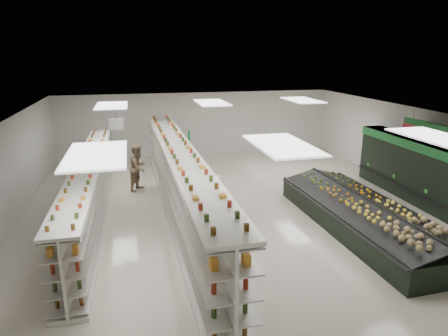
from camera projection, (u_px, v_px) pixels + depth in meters
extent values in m
plane|color=beige|center=(236.00, 210.00, 13.57)|extent=(16.00, 16.00, 0.00)
cube|color=white|center=(237.00, 116.00, 12.67)|extent=(14.00, 16.00, 0.02)
cube|color=white|center=(197.00, 124.00, 20.60)|extent=(14.00, 0.02, 3.20)
cube|color=white|center=(380.00, 314.00, 5.64)|extent=(14.00, 0.02, 3.20)
cube|color=white|center=(4.00, 179.00, 11.61)|extent=(0.02, 16.00, 3.20)
cube|color=white|center=(421.00, 153.00, 14.63)|extent=(0.02, 16.00, 3.20)
cube|color=black|center=(438.00, 179.00, 13.27)|extent=(0.80, 8.00, 2.20)
cube|color=#1B682B|center=(442.00, 151.00, 13.00)|extent=(0.85, 8.00, 0.30)
cube|color=black|center=(429.00, 195.00, 13.37)|extent=(0.55, 7.80, 0.15)
cube|color=beige|center=(435.00, 172.00, 13.17)|extent=(0.45, 7.70, 0.03)
cube|color=beige|center=(436.00, 163.00, 13.09)|extent=(0.45, 7.70, 0.03)
cube|color=white|center=(112.00, 151.00, 10.11)|extent=(0.50, 0.06, 0.40)
cube|color=#AB131E|center=(112.00, 151.00, 10.11)|extent=(0.52, 0.02, 0.12)
cylinder|color=black|center=(111.00, 140.00, 10.02)|extent=(0.01, 0.01, 0.50)
cube|color=white|center=(116.00, 124.00, 13.85)|extent=(0.50, 0.06, 0.40)
cube|color=#AB131E|center=(116.00, 124.00, 13.85)|extent=(0.52, 0.02, 0.12)
cylinder|color=black|center=(116.00, 116.00, 13.77)|extent=(0.01, 0.01, 0.50)
cube|color=#1B682B|center=(437.00, 134.00, 12.77)|extent=(0.10, 3.20, 0.60)
cube|color=#AB131E|center=(435.00, 134.00, 12.76)|extent=(0.03, 3.20, 0.18)
cylinder|color=black|center=(414.00, 116.00, 13.79)|extent=(0.01, 0.01, 0.50)
cube|color=white|center=(93.00, 217.00, 12.89)|extent=(0.91, 10.79, 0.11)
cube|color=white|center=(91.00, 192.00, 12.65)|extent=(0.16, 10.78, 1.80)
cube|color=white|center=(88.00, 164.00, 12.39)|extent=(0.91, 10.79, 0.07)
cube|color=beige|center=(86.00, 214.00, 12.81)|extent=(0.50, 10.70, 0.03)
cube|color=beige|center=(85.00, 203.00, 12.70)|extent=(0.50, 10.70, 0.03)
cube|color=beige|center=(84.00, 191.00, 12.59)|extent=(0.50, 10.70, 0.03)
cube|color=beige|center=(83.00, 179.00, 12.48)|extent=(0.50, 10.70, 0.03)
cube|color=beige|center=(81.00, 167.00, 12.37)|extent=(0.50, 10.70, 0.03)
cube|color=beige|center=(100.00, 213.00, 12.90)|extent=(0.50, 10.70, 0.03)
cube|color=beige|center=(98.00, 202.00, 12.79)|extent=(0.50, 10.70, 0.03)
cube|color=beige|center=(97.00, 190.00, 12.68)|extent=(0.50, 10.70, 0.03)
cube|color=beige|center=(96.00, 178.00, 12.57)|extent=(0.50, 10.70, 0.03)
cube|color=beige|center=(95.00, 166.00, 12.46)|extent=(0.50, 10.70, 0.03)
cube|color=white|center=(181.00, 215.00, 12.95)|extent=(1.23, 13.16, 0.13)
cube|color=white|center=(180.00, 185.00, 12.66)|extent=(0.31, 13.15, 2.19)
cube|color=white|center=(179.00, 151.00, 12.34)|extent=(1.23, 13.16, 0.09)
cube|color=beige|center=(173.00, 212.00, 12.85)|extent=(0.73, 13.04, 0.03)
cube|color=beige|center=(173.00, 198.00, 12.72)|extent=(0.73, 13.04, 0.03)
cube|color=beige|center=(172.00, 184.00, 12.59)|extent=(0.73, 13.04, 0.03)
cube|color=beige|center=(172.00, 170.00, 12.45)|extent=(0.73, 13.04, 0.03)
cube|color=beige|center=(171.00, 155.00, 12.32)|extent=(0.73, 13.04, 0.03)
cube|color=beige|center=(189.00, 211.00, 12.97)|extent=(0.73, 13.04, 0.03)
cube|color=beige|center=(188.00, 197.00, 12.84)|extent=(0.73, 13.04, 0.03)
cube|color=beige|center=(188.00, 183.00, 12.70)|extent=(0.73, 13.04, 0.03)
cube|color=beige|center=(188.00, 169.00, 12.57)|extent=(0.73, 13.04, 0.03)
cube|color=beige|center=(187.00, 154.00, 12.44)|extent=(0.73, 13.04, 0.03)
cube|color=black|center=(364.00, 219.00, 12.02)|extent=(2.59, 6.87, 0.68)
cube|color=#262626|center=(332.00, 211.00, 11.64)|extent=(0.32, 6.78, 0.06)
cube|color=#262626|center=(397.00, 204.00, 12.21)|extent=(0.32, 6.78, 0.06)
cube|color=black|center=(348.00, 206.00, 11.74)|extent=(1.51, 6.73, 0.35)
cube|color=black|center=(383.00, 203.00, 12.05)|extent=(1.51, 6.73, 0.35)
cube|color=#262626|center=(366.00, 201.00, 11.87)|extent=(0.31, 6.68, 0.24)
cube|color=#AB131E|center=(180.00, 163.00, 18.88)|extent=(1.27, 0.93, 0.20)
cube|color=red|center=(180.00, 148.00, 18.68)|extent=(1.32, 0.98, 0.10)
imported|color=white|center=(215.00, 202.00, 11.88)|extent=(0.76, 0.69, 1.73)
imported|color=#9E7D61|center=(139.00, 168.00, 15.35)|extent=(0.93, 1.02, 1.79)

